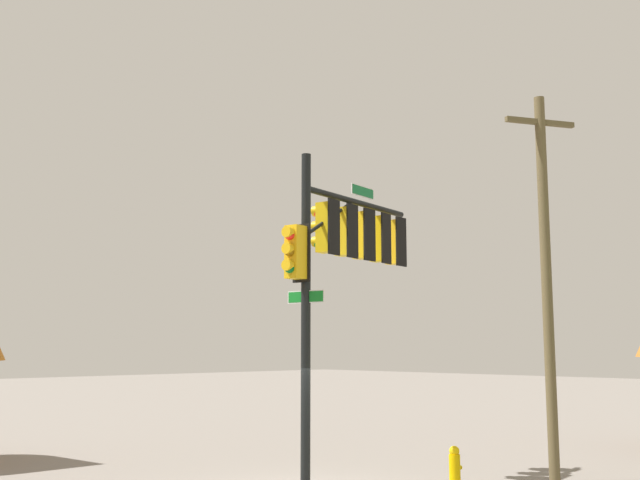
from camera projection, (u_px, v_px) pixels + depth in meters
signal_pole_assembly at (343, 252)px, 17.04m from camera, size 4.66×1.40×7.01m
utility_pole at (546, 275)px, 17.27m from camera, size 1.65×0.94×8.76m
fire_hydrant at (455, 466)px, 16.21m from camera, size 0.33×0.24×0.83m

